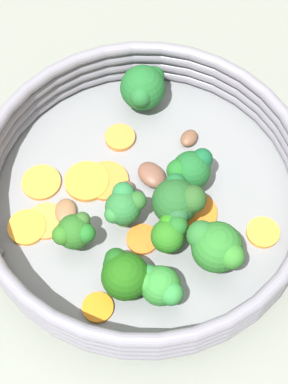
# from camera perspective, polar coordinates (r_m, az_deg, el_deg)

# --- Properties ---
(ground_plane) EXTENTS (4.00, 4.00, 0.00)m
(ground_plane) POSITION_cam_1_polar(r_m,az_deg,el_deg) (0.64, 0.00, -1.25)
(ground_plane) COLOR gray
(skillet) EXTENTS (0.30, 0.30, 0.01)m
(skillet) POSITION_cam_1_polar(r_m,az_deg,el_deg) (0.63, 0.00, -0.95)
(skillet) COLOR gray
(skillet) RESTS_ON ground_plane
(skillet_rim_wall) EXTENTS (0.32, 0.32, 0.05)m
(skillet_rim_wall) POSITION_cam_1_polar(r_m,az_deg,el_deg) (0.60, 0.00, 0.49)
(skillet_rim_wall) COLOR gray
(skillet_rim_wall) RESTS_ON skillet
(carrot_slice_0) EXTENTS (0.06, 0.06, 0.01)m
(carrot_slice_0) POSITION_cam_1_polar(r_m,az_deg,el_deg) (0.64, -5.00, 1.22)
(carrot_slice_0) COLOR orange
(carrot_slice_0) RESTS_ON skillet
(carrot_slice_1) EXTENTS (0.05, 0.05, 0.00)m
(carrot_slice_1) POSITION_cam_1_polar(r_m,az_deg,el_deg) (0.62, -8.70, -2.56)
(carrot_slice_1) COLOR orange
(carrot_slice_1) RESTS_ON skillet
(carrot_slice_2) EXTENTS (0.06, 0.06, 0.00)m
(carrot_slice_2) POSITION_cam_1_polar(r_m,az_deg,el_deg) (0.62, 4.50, -1.66)
(carrot_slice_2) COLOR orange
(carrot_slice_2) RESTS_ON skillet
(carrot_slice_3) EXTENTS (0.03, 0.03, 0.00)m
(carrot_slice_3) POSITION_cam_1_polar(r_m,az_deg,el_deg) (0.61, -0.14, -4.22)
(carrot_slice_3) COLOR orange
(carrot_slice_3) RESTS_ON skillet
(carrot_slice_4) EXTENTS (0.04, 0.04, 0.01)m
(carrot_slice_4) POSITION_cam_1_polar(r_m,az_deg,el_deg) (0.66, -2.15, 4.85)
(carrot_slice_4) COLOR orange
(carrot_slice_4) RESTS_ON skillet
(carrot_slice_5) EXTENTS (0.06, 0.06, 0.00)m
(carrot_slice_5) POSITION_cam_1_polar(r_m,az_deg,el_deg) (0.63, -3.34, 1.01)
(carrot_slice_5) COLOR orange
(carrot_slice_5) RESTS_ON skillet
(carrot_slice_6) EXTENTS (0.05, 0.05, 0.00)m
(carrot_slice_6) POSITION_cam_1_polar(r_m,az_deg,el_deg) (0.62, -10.37, -3.11)
(carrot_slice_6) COLOR orange
(carrot_slice_6) RESTS_ON skillet
(carrot_slice_7) EXTENTS (0.05, 0.05, 0.00)m
(carrot_slice_7) POSITION_cam_1_polar(r_m,az_deg,el_deg) (0.64, -9.11, 0.85)
(carrot_slice_7) COLOR orange
(carrot_slice_7) RESTS_ON skillet
(carrot_slice_8) EXTENTS (0.04, 0.04, 0.00)m
(carrot_slice_8) POSITION_cam_1_polar(r_m,az_deg,el_deg) (0.58, -4.13, -10.21)
(carrot_slice_8) COLOR orange
(carrot_slice_8) RESTS_ON skillet
(carrot_slice_9) EXTENTS (0.04, 0.04, 0.00)m
(carrot_slice_9) POSITION_cam_1_polar(r_m,az_deg,el_deg) (0.62, 10.46, -3.79)
(carrot_slice_9) COLOR #F99D32
(carrot_slice_9) RESTS_ON skillet
(broccoli_floret_0) EXTENTS (0.03, 0.04, 0.04)m
(broccoli_floret_0) POSITION_cam_1_polar(r_m,az_deg,el_deg) (0.58, 2.25, -3.62)
(broccoli_floret_0) COLOR #8BB363
(broccoli_floret_0) RESTS_ON skillet
(broccoli_floret_1) EXTENTS (0.04, 0.04, 0.04)m
(broccoli_floret_1) POSITION_cam_1_polar(r_m,az_deg,el_deg) (0.59, -6.18, -3.55)
(broccoli_floret_1) COLOR #8BB65E
(broccoli_floret_1) RESTS_ON skillet
(broccoli_floret_2) EXTENTS (0.05, 0.04, 0.05)m
(broccoli_floret_2) POSITION_cam_1_polar(r_m,az_deg,el_deg) (0.57, -1.83, -7.29)
(broccoli_floret_2) COLOR #6D9E5C
(broccoli_floret_2) RESTS_ON skillet
(broccoli_floret_3) EXTENTS (0.05, 0.04, 0.04)m
(broccoli_floret_3) POSITION_cam_1_polar(r_m,az_deg,el_deg) (0.57, 1.33, -8.29)
(broccoli_floret_3) COLOR #668E46
(broccoli_floret_3) RESTS_ON skillet
(broccoli_floret_4) EXTENTS (0.03, 0.04, 0.05)m
(broccoli_floret_4) POSITION_cam_1_polar(r_m,az_deg,el_deg) (0.59, -1.84, -1.22)
(broccoli_floret_4) COLOR #74A651
(broccoli_floret_4) RESTS_ON skillet
(broccoli_floret_5) EXTENTS (0.05, 0.05, 0.05)m
(broccoli_floret_5) POSITION_cam_1_polar(r_m,az_deg,el_deg) (0.66, -0.04, 9.27)
(broccoli_floret_5) COLOR #88AD6A
(broccoli_floret_5) RESTS_ON skillet
(broccoli_floret_6) EXTENTS (0.05, 0.05, 0.05)m
(broccoli_floret_6) POSITION_cam_1_polar(r_m,az_deg,el_deg) (0.59, 3.02, -0.83)
(broccoli_floret_6) COLOR #7DAF66
(broccoli_floret_6) RESTS_ON skillet
(broccoli_floret_7) EXTENTS (0.04, 0.04, 0.05)m
(broccoli_floret_7) POSITION_cam_1_polar(r_m,az_deg,el_deg) (0.61, 4.14, 1.98)
(broccoli_floret_7) COLOR #74A255
(broccoli_floret_7) RESTS_ON skillet
(broccoli_floret_8) EXTENTS (0.06, 0.05, 0.05)m
(broccoli_floret_8) POSITION_cam_1_polar(r_m,az_deg,el_deg) (0.57, 6.42, -4.83)
(broccoli_floret_8) COLOR #83B06C
(broccoli_floret_8) RESTS_ON skillet
(mushroom_piece_0) EXTENTS (0.03, 0.03, 0.01)m
(mushroom_piece_0) POSITION_cam_1_polar(r_m,az_deg,el_deg) (0.62, -6.98, -1.71)
(mushroom_piece_0) COLOR olive
(mushroom_piece_0) RESTS_ON skillet
(mushroom_piece_1) EXTENTS (0.02, 0.03, 0.01)m
(mushroom_piece_1) POSITION_cam_1_polar(r_m,az_deg,el_deg) (0.62, -1.67, 0.27)
(mushroom_piece_1) COLOR brown
(mushroom_piece_1) RESTS_ON skillet
(mushroom_piece_2) EXTENTS (0.04, 0.04, 0.01)m
(mushroom_piece_2) POSITION_cam_1_polar(r_m,az_deg,el_deg) (0.63, 1.12, 1.41)
(mushroom_piece_2) COLOR brown
(mushroom_piece_2) RESTS_ON skillet
(mushroom_piece_3) EXTENTS (0.02, 0.02, 0.01)m
(mushroom_piece_3) POSITION_cam_1_polar(r_m,az_deg,el_deg) (0.66, 4.02, 4.81)
(mushroom_piece_3) COLOR brown
(mushroom_piece_3) RESTS_ON skillet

